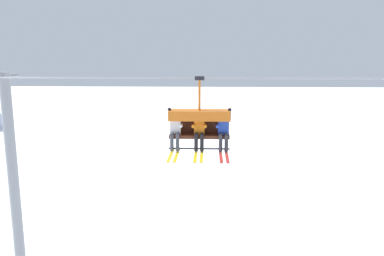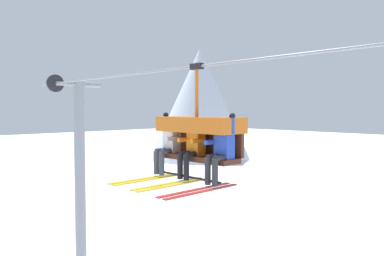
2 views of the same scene
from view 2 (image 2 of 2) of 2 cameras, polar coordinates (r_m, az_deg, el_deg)
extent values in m
cone|color=silver|center=(52.05, 1.17, 3.73)|extent=(13.96, 13.96, 15.19)
cylinder|color=gray|center=(13.48, -16.66, -9.74)|extent=(0.36, 0.36, 7.79)
cylinder|color=gray|center=(13.18, -16.90, 6.37)|extent=(0.16, 1.60, 0.16)
cylinder|color=black|center=(12.84, -20.11, 6.41)|extent=(0.08, 0.56, 0.56)
cylinder|color=gray|center=(6.58, 8.01, 10.11)|extent=(17.37, 0.05, 0.05)
cube|color=#512819|center=(7.38, 0.72, -4.53)|extent=(1.86, 0.48, 0.10)
cube|color=#512819|center=(7.55, 2.25, -2.27)|extent=(1.86, 0.08, 0.45)
cube|color=#D16619|center=(7.37, 1.06, 0.53)|extent=(1.90, 0.68, 0.30)
cylinder|color=black|center=(7.22, -1.12, -7.35)|extent=(1.86, 0.04, 0.04)
cylinder|color=#D16619|center=(7.33, 0.73, 5.34)|extent=(0.07, 0.07, 0.93)
cube|color=black|center=(7.37, 0.73, 9.36)|extent=(0.28, 0.12, 0.12)
cube|color=silver|center=(7.88, -3.14, -1.80)|extent=(0.32, 0.22, 0.52)
sphere|color=maroon|center=(7.86, -3.14, 0.81)|extent=(0.22, 0.22, 0.22)
ellipsoid|color=black|center=(7.80, -3.71, 0.79)|extent=(0.17, 0.04, 0.08)
cylinder|color=#3D424C|center=(7.86, -4.49, -3.42)|extent=(0.11, 0.34, 0.11)
cylinder|color=#3D424C|center=(7.73, -3.67, -3.53)|extent=(0.11, 0.34, 0.11)
cylinder|color=#3D424C|center=(7.79, -5.46, -5.27)|extent=(0.11, 0.11, 0.48)
cylinder|color=#3D424C|center=(7.65, -4.65, -5.41)|extent=(0.11, 0.11, 0.48)
cube|color=gold|center=(7.66, -7.22, -7.62)|extent=(0.09, 1.70, 0.02)
cube|color=gold|center=(7.52, -6.42, -7.81)|extent=(0.09, 1.70, 0.02)
cylinder|color=silver|center=(8.01, -4.01, 0.78)|extent=(0.09, 0.09, 0.30)
sphere|color=black|center=(8.00, -4.01, 2.00)|extent=(0.11, 0.11, 0.11)
cylinder|color=silver|center=(7.64, -3.08, -1.64)|extent=(0.09, 0.30, 0.09)
cube|color=orange|center=(7.34, 0.61, -2.14)|extent=(0.32, 0.22, 0.52)
sphere|color=silver|center=(7.31, 0.61, 0.66)|extent=(0.22, 0.22, 0.22)
ellipsoid|color=black|center=(7.24, 0.04, 0.64)|extent=(0.17, 0.04, 0.08)
cylinder|color=black|center=(7.31, -0.83, -3.89)|extent=(0.11, 0.34, 0.11)
cylinder|color=black|center=(7.18, 0.12, -4.02)|extent=(0.11, 0.34, 0.11)
cylinder|color=black|center=(7.23, -1.83, -5.89)|extent=(0.11, 0.11, 0.48)
cylinder|color=black|center=(7.10, -0.88, -6.05)|extent=(0.11, 0.11, 0.48)
cube|color=gold|center=(7.09, -3.64, -8.45)|extent=(0.09, 1.70, 0.02)
cube|color=gold|center=(6.95, -2.70, -8.67)|extent=(0.09, 1.70, 0.02)
cylinder|color=orange|center=(7.37, -1.24, -1.81)|extent=(0.09, 0.30, 0.09)
cylinder|color=orange|center=(7.10, 0.79, -1.99)|extent=(0.09, 0.30, 0.09)
cube|color=#2847B7|center=(6.83, 4.94, -2.52)|extent=(0.32, 0.22, 0.52)
sphere|color=#284C93|center=(6.80, 4.95, 0.49)|extent=(0.22, 0.22, 0.22)
ellipsoid|color=black|center=(6.73, 4.38, 0.46)|extent=(0.17, 0.04, 0.08)
cylinder|color=#2D2D33|center=(6.79, 3.42, -4.42)|extent=(0.11, 0.34, 0.11)
cylinder|color=#2D2D33|center=(6.67, 4.53, -4.55)|extent=(0.11, 0.34, 0.11)
cylinder|color=#2D2D33|center=(6.70, 2.41, -6.59)|extent=(0.11, 0.11, 0.48)
cylinder|color=#2D2D33|center=(6.58, 3.52, -6.76)|extent=(0.11, 0.11, 0.48)
cube|color=#B22823|center=(6.55, 0.57, -9.39)|extent=(0.09, 1.70, 0.02)
cube|color=#B22823|center=(6.43, 1.68, -9.63)|extent=(0.09, 1.70, 0.02)
cylinder|color=#2847B7|center=(6.84, 2.93, -2.17)|extent=(0.09, 0.30, 0.09)
cylinder|color=#2847B7|center=(6.68, 6.15, 0.36)|extent=(0.09, 0.09, 0.30)
sphere|color=black|center=(6.68, 6.16, 1.82)|extent=(0.11, 0.11, 0.11)
camera|label=1|loc=(8.12, -95.75, 9.70)|focal=35.00mm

